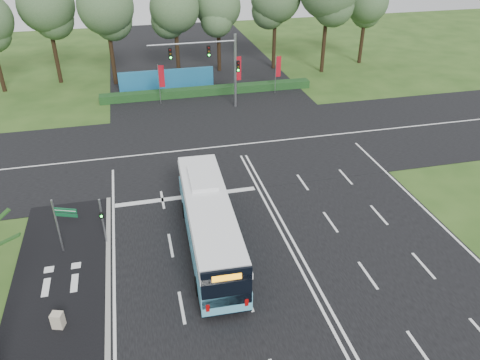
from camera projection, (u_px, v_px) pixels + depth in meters
name	position (u px, v px, depth m)	size (l,w,h in m)	color
ground	(280.00, 230.00, 28.33)	(120.00, 120.00, 0.00)	#284818
road_main	(280.00, 230.00, 28.32)	(20.00, 120.00, 0.04)	black
road_cross	(235.00, 145.00, 38.40)	(120.00, 14.00, 0.05)	black
bike_path	(59.00, 299.00, 23.27)	(5.00, 18.00, 0.06)	black
kerb_strip	(108.00, 291.00, 23.74)	(0.25, 18.00, 0.12)	gray
city_bus	(209.00, 223.00, 26.11)	(2.83, 11.63, 3.31)	#58ADCD
pedestrian_signal	(103.00, 220.00, 26.40)	(0.24, 0.40, 2.98)	gray
street_sign	(61.00, 220.00, 25.42)	(1.28, 0.54, 3.47)	gray
utility_cabinet	(58.00, 320.00, 21.54)	(0.52, 0.43, 0.86)	#BEB199
banner_flag_left	(161.00, 79.00, 45.15)	(0.59, 0.14, 4.01)	gray
banner_flag_mid	(237.00, 71.00, 46.31)	(0.65, 0.14, 4.44)	gray
banner_flag_right	(278.00, 69.00, 47.96)	(0.59, 0.14, 3.99)	gray
traffic_light_gantry	(216.00, 61.00, 43.25)	(8.41, 0.28, 7.00)	gray
hedge	(208.00, 91.00, 48.71)	(22.00, 1.20, 0.80)	#133617
blue_hoarding	(167.00, 80.00, 49.65)	(10.00, 0.30, 2.20)	#1B6493
eucalyptus_row	(201.00, 3.00, 50.45)	(46.65, 9.22, 12.45)	black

